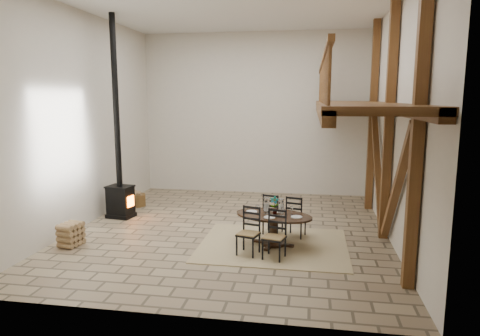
% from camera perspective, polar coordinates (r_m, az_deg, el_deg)
% --- Properties ---
extents(ground, '(8.00, 8.00, 0.00)m').
position_cam_1_polar(ground, '(9.98, -1.28, -8.20)').
color(ground, '#9C8968').
rests_on(ground, ground).
extents(room_shell, '(7.02, 8.02, 5.01)m').
position_cam_1_polar(room_shell, '(9.36, 5.92, 9.33)').
color(room_shell, beige).
rests_on(room_shell, ground).
extents(rug, '(3.00, 2.50, 0.02)m').
position_cam_1_polar(rug, '(8.99, 4.45, -10.19)').
color(rug, tan).
rests_on(rug, ground).
extents(dining_table, '(1.80, 1.95, 1.03)m').
position_cam_1_polar(dining_table, '(8.87, 4.49, -7.86)').
color(dining_table, black).
rests_on(dining_table, ground).
extents(wood_stove, '(0.70, 0.58, 5.00)m').
position_cam_1_polar(wood_stove, '(11.14, -15.81, -0.70)').
color(wood_stove, black).
rests_on(wood_stove, ground).
extents(log_basket, '(0.50, 0.50, 0.41)m').
position_cam_1_polar(log_basket, '(12.38, -13.63, -4.12)').
color(log_basket, brown).
rests_on(log_basket, ground).
extents(log_stack, '(0.43, 0.54, 0.49)m').
position_cam_1_polar(log_stack, '(9.51, -21.62, -8.25)').
color(log_stack, tan).
rests_on(log_stack, ground).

